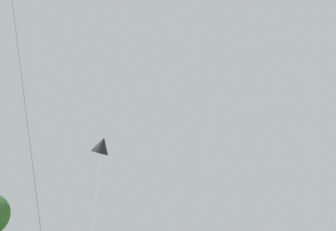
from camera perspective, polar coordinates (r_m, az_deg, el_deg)
name	(u,v)px	position (r m, az deg, el deg)	size (l,w,h in m)	color
small_kite_diamond_red	(102,145)	(21.26, -11.64, -5.21)	(3.44, 3.16, 8.12)	black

